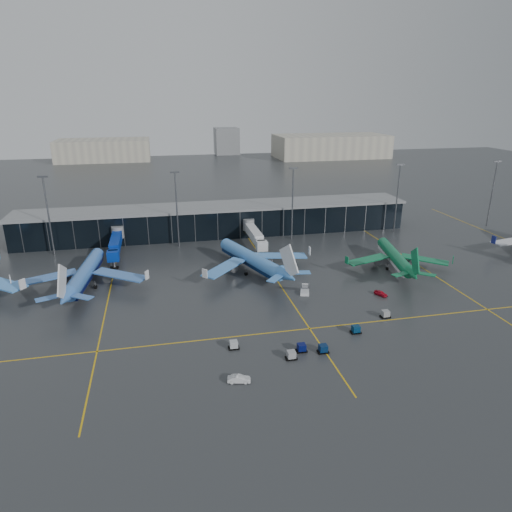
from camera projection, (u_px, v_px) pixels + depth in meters
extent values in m
plane|color=#282B2D|center=(252.00, 304.00, 112.72)|extent=(600.00, 600.00, 0.00)
cube|color=black|center=(218.00, 221.00, 168.16)|extent=(140.00, 16.00, 10.00)
cube|color=slate|center=(217.00, 207.00, 166.38)|extent=(142.00, 17.00, 0.80)
cylinder|color=#595B60|center=(118.00, 232.00, 153.28)|extent=(4.00, 4.00, 4.00)
cube|color=navy|center=(115.00, 247.00, 141.11)|extent=(3.00, 24.00, 3.00)
cylinder|color=#595B60|center=(114.00, 264.00, 135.24)|extent=(1.00, 1.00, 2.60)
cylinder|color=#595B60|center=(249.00, 225.00, 162.26)|extent=(4.00, 4.00, 4.00)
cube|color=silver|center=(257.00, 238.00, 150.09)|extent=(3.00, 24.00, 3.00)
cylinder|color=#595B60|center=(262.00, 254.00, 144.22)|extent=(1.00, 1.00, 2.60)
cylinder|color=#595B60|center=(49.00, 217.00, 143.63)|extent=(0.50, 0.50, 25.00)
cube|color=#595B60|center=(42.00, 177.00, 139.38)|extent=(3.00, 0.40, 0.60)
cylinder|color=#595B60|center=(177.00, 210.00, 151.60)|extent=(0.50, 0.50, 25.00)
cube|color=#595B60|center=(175.00, 172.00, 147.36)|extent=(3.00, 0.40, 0.60)
cylinder|color=#595B60|center=(292.00, 205.00, 159.58)|extent=(0.50, 0.50, 25.00)
cube|color=#595B60|center=(293.00, 168.00, 155.33)|extent=(3.00, 0.40, 0.60)
cylinder|color=#595B60|center=(397.00, 199.00, 167.56)|extent=(0.50, 0.50, 25.00)
cube|color=#595B60|center=(401.00, 165.00, 163.31)|extent=(3.00, 0.40, 0.60)
cylinder|color=#595B60|center=(492.00, 195.00, 175.54)|extent=(0.50, 0.50, 25.00)
cube|color=#595B60|center=(498.00, 161.00, 171.29)|extent=(3.00, 0.40, 0.60)
cube|color=#B2AD99|center=(331.00, 146.00, 373.12)|extent=(90.00, 42.00, 18.00)
cube|color=#B2AD99|center=(104.00, 150.00, 355.98)|extent=(70.00, 38.00, 16.00)
cube|color=#B2AD99|center=(227.00, 141.00, 393.34)|extent=(20.00, 20.00, 22.00)
cube|color=gold|center=(111.00, 285.00, 124.16)|extent=(0.30, 120.00, 0.02)
cube|color=gold|center=(271.00, 272.00, 133.14)|extent=(0.30, 120.00, 0.02)
cube|color=gold|center=(411.00, 261.00, 142.11)|extent=(0.30, 120.00, 0.02)
cube|color=gold|center=(310.00, 329.00, 100.90)|extent=(220.00, 0.30, 0.02)
cube|color=black|center=(356.00, 332.00, 99.03)|extent=(2.20, 1.50, 0.36)
cube|color=#052646|center=(356.00, 329.00, 98.78)|extent=(1.60, 1.50, 1.50)
cube|color=black|center=(385.00, 317.00, 105.94)|extent=(2.20, 1.50, 0.36)
cube|color=gray|center=(385.00, 314.00, 105.68)|extent=(1.60, 1.50, 1.50)
cube|color=black|center=(301.00, 351.00, 91.84)|extent=(2.20, 1.50, 0.36)
cube|color=#050C44|center=(302.00, 347.00, 91.58)|extent=(1.60, 1.50, 1.50)
cube|color=black|center=(291.00, 358.00, 89.29)|extent=(2.20, 1.50, 0.36)
cube|color=gray|center=(291.00, 355.00, 89.03)|extent=(1.60, 1.50, 1.50)
cube|color=black|center=(234.00, 348.00, 92.92)|extent=(2.20, 1.50, 0.36)
cube|color=#9A9FA3|center=(234.00, 344.00, 92.66)|extent=(1.60, 1.50, 1.50)
cube|color=black|center=(323.00, 352.00, 91.49)|extent=(2.20, 1.50, 0.36)
cube|color=#051A40|center=(323.00, 348.00, 91.24)|extent=(1.60, 1.50, 1.50)
cube|color=silver|center=(305.00, 292.00, 118.37)|extent=(3.11, 3.74, 0.80)
cube|color=silver|center=(305.00, 286.00, 117.73)|extent=(2.42, 3.20, 2.29)
imported|color=#B30D20|center=(381.00, 293.00, 117.31)|extent=(2.96, 3.92, 1.24)
imported|color=silver|center=(239.00, 379.00, 81.89)|extent=(4.35, 2.25, 1.37)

